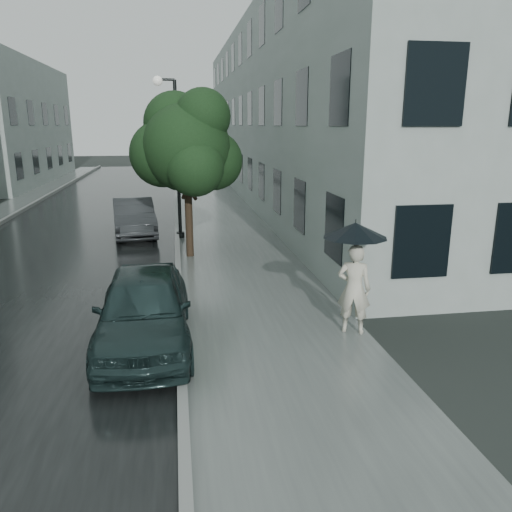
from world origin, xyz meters
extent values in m
plane|color=black|center=(0.00, 0.00, 0.00)|extent=(120.00, 120.00, 0.00)
cube|color=slate|center=(0.25, 12.00, 0.00)|extent=(3.50, 60.00, 0.01)
cube|color=slate|center=(-1.57, 12.00, 0.07)|extent=(0.15, 60.00, 0.15)
cube|color=black|center=(-5.08, 12.00, 0.00)|extent=(6.85, 60.00, 0.00)
cube|color=#95A39F|center=(5.50, 19.50, 4.50)|extent=(7.00, 36.00, 9.00)
cube|color=black|center=(2.02, 19.50, 4.50)|extent=(0.08, 32.40, 7.20)
cube|color=black|center=(-10.32, 30.00, 4.00)|extent=(0.08, 16.20, 6.40)
imported|color=beige|center=(1.70, 0.90, 0.88)|extent=(0.75, 0.63, 1.74)
cylinder|color=black|center=(1.65, 0.85, 1.45)|extent=(0.02, 0.02, 0.87)
cone|color=black|center=(1.65, 0.85, 2.02)|extent=(1.47, 1.47, 0.28)
cylinder|color=black|center=(1.65, 0.85, 2.18)|extent=(0.02, 0.02, 0.08)
cylinder|color=black|center=(1.65, 0.85, 0.98)|extent=(0.03, 0.03, 0.06)
cylinder|color=#332619|center=(-1.20, 7.20, 1.13)|extent=(0.23, 0.23, 2.25)
sphere|color=#1C3C1B|center=(-1.20, 7.20, 3.23)|extent=(2.55, 2.55, 2.55)
sphere|color=#1C3C1B|center=(-0.41, 7.50, 2.84)|extent=(1.76, 1.76, 1.76)
sphere|color=#1C3C1B|center=(-1.89, 7.60, 3.04)|extent=(1.96, 1.96, 1.96)
sphere|color=#1C3C1B|center=(-1.01, 6.51, 2.74)|extent=(1.66, 1.66, 1.66)
sphere|color=#1C3C1B|center=(-1.49, 7.79, 3.92)|extent=(1.86, 1.86, 1.86)
sphere|color=#1C3C1B|center=(-0.71, 7.01, 4.11)|extent=(1.58, 1.58, 1.58)
cylinder|color=black|center=(-1.45, 9.86, 2.66)|extent=(0.12, 0.12, 5.31)
cylinder|color=black|center=(-1.45, 9.86, 0.10)|extent=(0.28, 0.28, 0.20)
cylinder|color=black|center=(-1.70, 9.84, 5.31)|extent=(0.51, 0.14, 0.08)
sphere|color=silver|center=(-2.00, 9.80, 5.26)|extent=(0.32, 0.32, 0.32)
imported|color=#182A2A|center=(-2.20, 0.96, 0.70)|extent=(1.67, 4.08, 1.38)
imported|color=#272A2D|center=(-3.09, 10.58, 0.66)|extent=(1.88, 4.11, 1.31)
camera|label=1|loc=(-1.55, -7.64, 3.88)|focal=35.00mm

